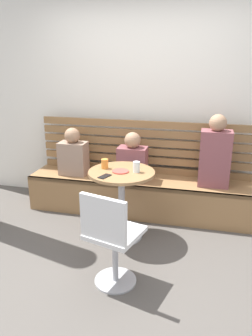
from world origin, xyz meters
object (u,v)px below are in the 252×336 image
(person_child_left, at_px, (73,154))
(cup_tumbler_orange, at_px, (105,164))
(white_chair, at_px, (111,237))
(cup_water_clear, at_px, (136,167))
(phone_on_table, at_px, (105,176))
(booth_bench, at_px, (139,195))
(person_adult, at_px, (215,154))
(cafe_table, at_px, (122,191))
(plate_small, at_px, (120,171))
(person_child_middle, at_px, (132,159))

(person_child_left, relative_size, cup_tumbler_orange, 5.89)
(white_chair, height_order, cup_water_clear, same)
(cup_tumbler_orange, bearing_deg, phone_on_table, -73.09)
(booth_bench, distance_m, person_child_left, 0.96)
(person_adult, bearing_deg, cafe_table, -146.28)
(white_chair, distance_m, phone_on_table, 0.72)
(person_adult, relative_size, cup_water_clear, 7.43)
(booth_bench, xyz_separation_m, cup_tumbler_orange, (-0.25, -0.57, 0.57))
(person_adult, bearing_deg, person_child_left, -179.65)
(cup_tumbler_orange, relative_size, plate_small, 0.59)
(person_child_middle, height_order, phone_on_table, person_child_middle)
(phone_on_table, bearing_deg, cafe_table, -101.35)
(person_adult, xyz_separation_m, cup_water_clear, (-0.77, -0.61, -0.01))
(cup_tumbler_orange, bearing_deg, cup_water_clear, -6.36)
(booth_bench, height_order, phone_on_table, phone_on_table)
(cup_tumbler_orange, height_order, cup_water_clear, cup_water_clear)
(cafe_table, bearing_deg, cup_tumbler_orange, 166.15)
(person_child_middle, xyz_separation_m, plate_small, (0.01, -0.61, 0.05))
(booth_bench, xyz_separation_m, cup_water_clear, (0.10, -0.61, 0.57))
(person_child_left, distance_m, phone_on_table, 1.04)
(person_child_left, height_order, cup_water_clear, person_child_left)
(person_child_left, xyz_separation_m, phone_on_table, (0.66, -0.80, 0.05))
(white_chair, relative_size, person_child_left, 1.44)
(phone_on_table, bearing_deg, person_child_left, -30.99)
(booth_bench, bearing_deg, person_child_left, -178.99)
(person_child_middle, bearing_deg, phone_on_table, -97.07)
(booth_bench, bearing_deg, cafe_table, -94.98)
(white_chair, relative_size, cup_tumbler_orange, 8.50)
(person_adult, height_order, phone_on_table, person_adult)
(cup_water_clear, distance_m, plate_small, 0.17)
(booth_bench, relative_size, white_chair, 3.18)
(person_child_middle, xyz_separation_m, cup_tumbler_orange, (-0.17, -0.54, 0.10))
(booth_bench, relative_size, person_adult, 3.30)
(white_chair, distance_m, cup_water_clear, 0.88)
(person_adult, xyz_separation_m, person_child_left, (-1.70, -0.01, -0.11))
(cafe_table, distance_m, person_adult, 1.15)
(white_chair, height_order, person_child_middle, person_child_middle)
(person_child_left, bearing_deg, white_chair, -57.62)
(white_chair, distance_m, cup_tumbler_orange, 0.97)
(booth_bench, height_order, plate_small, plate_small)
(cafe_table, height_order, person_adult, person_adult)
(cup_water_clear, xyz_separation_m, plate_small, (-0.16, -0.03, -0.05))
(plate_small, height_order, phone_on_table, plate_small)
(cafe_table, bearing_deg, person_child_left, 142.10)
(person_child_middle, bearing_deg, white_chair, -84.25)
(person_child_left, distance_m, cup_tumbler_orange, 0.81)
(cup_water_clear, distance_m, phone_on_table, 0.34)
(cup_water_clear, relative_size, plate_small, 0.65)
(white_chair, bearing_deg, booth_bench, 92.69)
(cafe_table, relative_size, cup_water_clear, 6.73)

